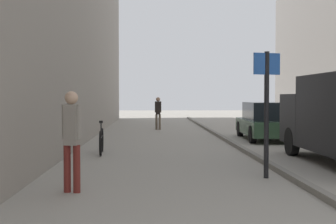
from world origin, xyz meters
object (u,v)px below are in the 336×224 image
street_sign_post (267,103)px  parked_car (267,121)px  bicycle_leaning (101,141)px  pedestrian_mid_block (158,111)px  pedestrian_main_foreground (72,134)px

street_sign_post → parked_car: bearing=-120.5°
parked_car → bicycle_leaning: bearing=-142.4°
pedestrian_mid_block → street_sign_post: (1.99, -13.72, 0.60)m
pedestrian_main_foreground → street_sign_post: (3.76, 1.27, 0.52)m
pedestrian_main_foreground → pedestrian_mid_block: size_ratio=1.08×
pedestrian_main_foreground → parked_car: (5.91, 9.59, -0.31)m
pedestrian_main_foreground → bicycle_leaning: size_ratio=1.00×
bicycle_leaning → pedestrian_main_foreground: bearing=-93.0°
pedestrian_mid_block → bicycle_leaning: pedestrian_mid_block is taller
pedestrian_main_foreground → street_sign_post: bearing=32.5°
pedestrian_mid_block → pedestrian_main_foreground: bearing=89.1°
pedestrian_mid_block → parked_car: pedestrian_mid_block is taller
pedestrian_mid_block → parked_car: size_ratio=0.38×
pedestrian_main_foreground → parked_car: size_ratio=0.42×
pedestrian_mid_block → bicycle_leaning: 9.82m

